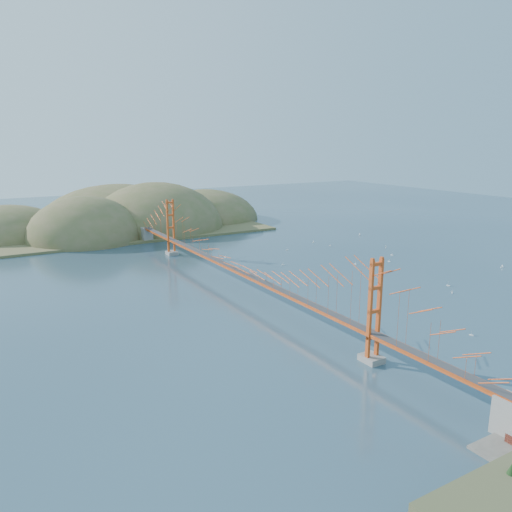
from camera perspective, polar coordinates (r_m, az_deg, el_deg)
ground at (r=79.86m, az=-1.84°, el=-4.04°), size 320.00×320.00×0.00m
bridge at (r=78.22m, az=-1.94°, el=0.90°), size 2.20×94.40×12.00m
far_headlands at (r=142.92m, az=-14.32°, el=3.27°), size 84.00×58.00×25.00m
sailboat_12 at (r=109.13m, az=3.57°, el=0.73°), size 0.56×0.56×0.62m
sailboat_15 at (r=114.83m, az=8.47°, el=1.24°), size 0.53×0.53×0.57m
sailboat_16 at (r=84.87m, az=5.37°, el=-2.94°), size 0.64×0.64×0.67m
sailboat_6 at (r=88.56m, az=21.12°, el=-3.10°), size 0.62×0.65×0.73m
sailboat_3 at (r=104.56m, az=-5.67°, el=0.14°), size 0.59×0.50×0.67m
sailboat_13 at (r=84.51m, az=21.49°, el=-3.91°), size 0.59×0.59×0.62m
sailboat_11 at (r=105.24m, az=26.31°, el=-1.10°), size 0.57×0.56×0.64m
sailboat_10 at (r=67.87m, az=23.40°, el=-8.22°), size 0.52×0.52×0.59m
sailboat_5 at (r=108.07m, az=15.27°, el=0.16°), size 0.52×0.59×0.68m
sailboat_2 at (r=91.68m, az=13.99°, el=-2.06°), size 0.62×0.52×0.71m
sailboat_7 at (r=117.78m, az=6.56°, el=1.60°), size 0.57×0.57×0.63m
sailboat_14 at (r=98.69m, az=11.30°, el=-0.85°), size 0.41×0.49×0.57m
sailboat_17 at (r=128.72m, az=11.76°, el=2.40°), size 0.60×0.54×0.67m
sailboat_4 at (r=114.96m, az=14.60°, el=0.97°), size 0.62×0.62×0.65m
sailboat_1 at (r=96.20m, az=3.10°, el=-0.97°), size 0.61×0.61×0.64m
sailboat_extra_0 at (r=102.26m, az=-3.53°, el=-0.12°), size 0.50×0.56×0.64m
sailboat_extra_1 at (r=102.28m, az=14.97°, el=-0.55°), size 0.44×0.53×0.62m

